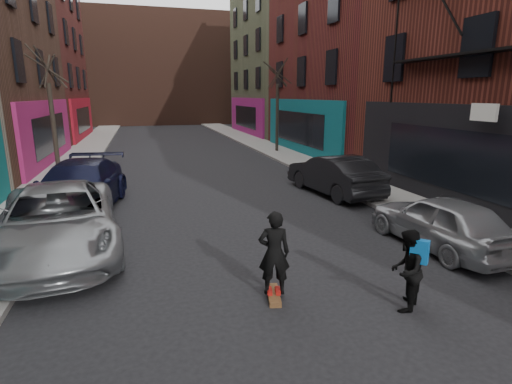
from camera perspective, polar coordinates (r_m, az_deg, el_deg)
sidewalk_left at (r=31.86m, az=-22.67°, el=5.95°), size 2.50×84.00×0.13m
sidewalk_right at (r=32.82m, az=-0.34°, el=7.20°), size 2.50×84.00×0.13m
buildings_right at (r=24.02m, az=28.52°, el=22.27°), size 12.00×56.00×16.00m
building_far at (r=57.56m, az=-13.97°, el=16.53°), size 40.00×10.00×14.00m
tree_left_far at (r=19.77m, az=-27.24°, el=11.05°), size 2.00×2.00×6.50m
tree_right_far at (r=26.86m, az=3.07°, el=13.15°), size 2.00×2.00×6.80m
parked_left_far at (r=10.83m, az=-26.48°, el=-3.68°), size 3.39×6.18×1.64m
parked_left_end at (r=14.32m, az=-23.97°, el=0.60°), size 3.10×5.99×1.66m
parked_right_far at (r=11.07m, az=24.93°, el=-3.84°), size 1.84×4.14×1.38m
parked_right_end at (r=15.85m, az=11.03°, el=2.48°), size 2.22×4.83×1.54m
skateboard at (r=7.91m, az=2.53°, el=-14.49°), size 0.39×0.83×0.10m
skateboarder at (r=7.54m, az=2.60°, el=-8.69°), size 0.67×0.51×1.63m
pedestrian at (r=7.71m, az=20.75°, el=-10.35°), size 0.92×0.91×1.50m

